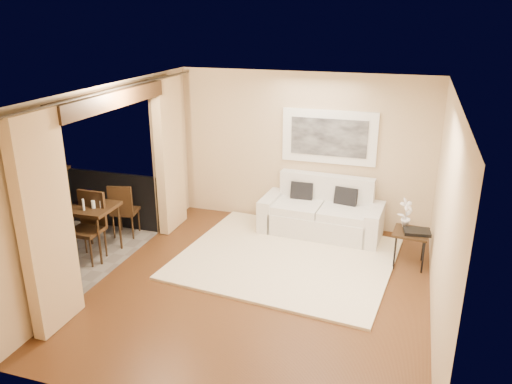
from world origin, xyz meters
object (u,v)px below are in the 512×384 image
at_px(side_table, 411,235).
at_px(balcony_chair_near, 90,220).
at_px(sofa, 322,214).
at_px(bistro_table, 92,211).
at_px(orchid, 406,213).
at_px(ice_bucket, 87,197).
at_px(balcony_chair_far, 123,207).

distance_m(side_table, balcony_chair_near, 4.87).
relative_size(sofa, bistro_table, 2.57).
height_order(sofa, balcony_chair_near, balcony_chair_near).
relative_size(side_table, bistro_table, 0.68).
distance_m(orchid, balcony_chair_near, 4.82).
height_order(side_table, ice_bucket, ice_bucket).
height_order(bistro_table, balcony_chair_far, balcony_chair_far).
xyz_separation_m(side_table, balcony_chair_near, (-4.71, -1.23, 0.13)).
height_order(side_table, bistro_table, bistro_table).
bearing_deg(ice_bucket, orchid, 13.85).
bearing_deg(balcony_chair_far, orchid, 175.37).
bearing_deg(sofa, ice_bucket, -148.91).
bearing_deg(sofa, balcony_chair_near, -145.07).
xyz_separation_m(bistro_table, balcony_chair_near, (0.02, -0.10, -0.11)).
distance_m(bistro_table, balcony_chair_far, 0.73).
xyz_separation_m(bistro_table, ice_bucket, (-0.14, 0.10, 0.18)).
height_order(bistro_table, balcony_chair_near, balcony_chair_near).
distance_m(balcony_chair_near, ice_bucket, 0.39).
height_order(side_table, balcony_chair_near, balcony_chair_near).
xyz_separation_m(balcony_chair_far, balcony_chair_near, (-0.08, -0.80, 0.08)).
relative_size(bistro_table, balcony_chair_far, 0.86).
bearing_deg(ice_bucket, balcony_chair_near, -53.48).
relative_size(balcony_chair_far, ice_bucket, 4.70).
height_order(side_table, balcony_chair_far, balcony_chair_far).
bearing_deg(side_table, bistro_table, -166.66).
relative_size(sofa, balcony_chair_far, 2.22).
height_order(balcony_chair_near, ice_bucket, balcony_chair_near).
xyz_separation_m(bistro_table, balcony_chair_far, (0.09, 0.70, -0.19)).
xyz_separation_m(sofa, orchid, (1.37, -0.61, 0.43)).
bearing_deg(bistro_table, sofa, 30.06).
xyz_separation_m(sofa, bistro_table, (-3.25, -1.88, 0.38)).
xyz_separation_m(balcony_chair_far, ice_bucket, (-0.23, -0.59, 0.37)).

